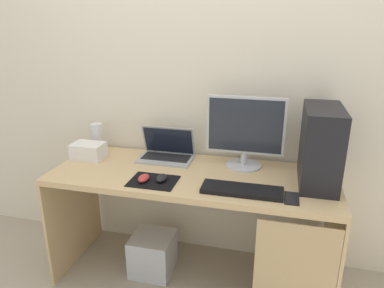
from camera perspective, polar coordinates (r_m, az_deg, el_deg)
The scene contains 14 objects.
ground_plane at distance 2.45m, azimuth 0.00°, elevation -20.29°, with size 8.00×8.00×0.00m, color #9E9384.
wall_back at distance 2.25m, azimuth 2.28°, elevation 12.58°, with size 4.00×0.05×2.60m.
desk at distance 2.12m, azimuth 0.47°, elevation -8.16°, with size 1.65×0.62×0.72m.
pc_tower at distance 2.00m, azimuth 19.99°, elevation -0.33°, with size 0.19×0.41×0.42m, color black.
monitor at distance 2.11m, azimuth 8.54°, elevation 1.87°, with size 0.46×0.21×0.43m.
laptop at distance 2.28m, azimuth -4.12°, elevation -1.34°, with size 0.34×0.21×0.21m.
speaker at distance 2.49m, azimuth -15.01°, elevation 1.11°, with size 0.08×0.08×0.19m, color silver.
projector at distance 2.37m, azimuth -16.33°, elevation -1.07°, with size 0.20×0.14×0.10m, color white.
keyboard at distance 1.86m, azimuth 8.05°, elevation -7.36°, with size 0.42×0.14×0.02m, color black.
mousepad at distance 1.98m, azimuth -6.24°, elevation -5.96°, with size 0.26×0.20×0.01m, color black.
mouse_left at distance 1.96m, azimuth -4.92°, elevation -5.47°, with size 0.06×0.10×0.03m, color black.
mouse_right at distance 1.97m, azimuth -7.78°, elevation -5.45°, with size 0.06×0.10×0.03m, color #B23333.
cell_phone at distance 1.85m, azimuth 15.76°, elevation -8.44°, with size 0.07×0.13×0.01m, color black.
subwoofer at distance 2.42m, azimuth -6.33°, elevation -17.10°, with size 0.26×0.26×0.26m, color #B7BCC6.
Camera 1 is at (0.46, -1.84, 1.56)m, focal length 33.12 mm.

